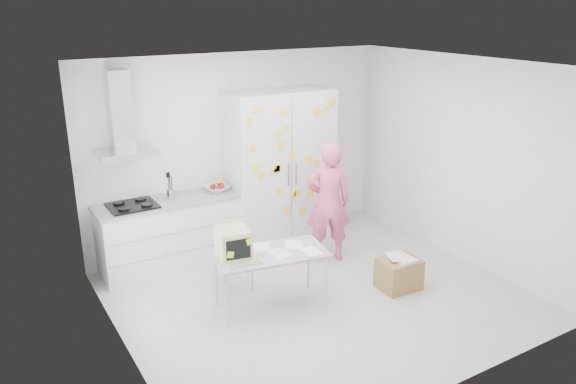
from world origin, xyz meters
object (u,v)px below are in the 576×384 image
chair (236,250)px  desk (247,248)px  person (328,202)px  cardboard_box (399,273)px

chair → desk: bearing=-86.2°
chair → person: bearing=19.3°
person → chair: size_ratio=1.97×
desk → chair: desk is taller
person → chair: bearing=27.0°
person → desk: 1.65m
person → cardboard_box: 1.32m
chair → cardboard_box: size_ratio=1.66×
chair → cardboard_box: chair is taller
person → cardboard_box: person is taller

